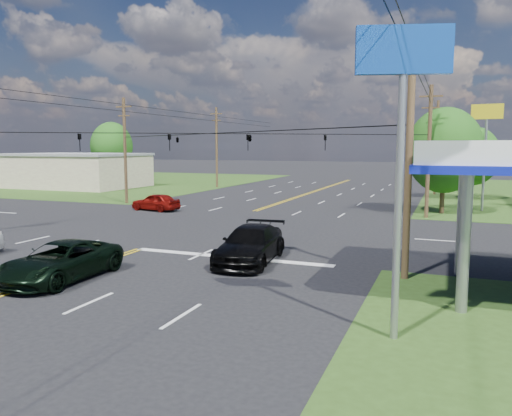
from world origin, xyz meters
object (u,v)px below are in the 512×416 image
at_px(pole_right_far, 436,146).
at_px(tree_far_l, 112,146).
at_px(pole_ne, 429,150).
at_px(pole_left_far, 217,146).
at_px(tree_right_b, 473,156).
at_px(retail_nw, 76,171).
at_px(tree_right_a, 444,150).
at_px(polesign_se, 402,94).
at_px(pole_nw, 125,149).
at_px(suv_black, 250,244).
at_px(pole_se, 409,154).
at_px(pickup_dkgreen, 61,261).

relative_size(pole_right_far, tree_far_l, 1.15).
distance_m(pole_ne, pole_right_far, 19.00).
distance_m(pole_left_far, tree_right_b, 29.79).
relative_size(pole_left_far, pole_right_far, 1.00).
height_order(retail_nw, pole_right_far, pole_right_far).
height_order(pole_right_far, tree_right_a, pole_right_far).
bearing_deg(retail_nw, pole_ne, -16.82).
bearing_deg(polesign_se, pole_right_far, 90.35).
relative_size(pole_nw, polesign_se, 1.16).
xyz_separation_m(pole_right_far, suv_black, (-6.74, -36.50, -4.36)).
bearing_deg(pole_right_far, tree_right_b, -48.81).
bearing_deg(pole_se, pole_right_far, 90.00).
height_order(pole_se, tree_right_b, pole_se).
distance_m(pole_se, suv_black, 7.91).
distance_m(pole_left_far, suv_black, 41.50).
relative_size(suv_black, polesign_se, 0.68).
bearing_deg(retail_nw, polesign_se, -40.92).
bearing_deg(pole_right_far, pole_se, -90.00).
xyz_separation_m(pole_nw, tree_right_b, (29.50, 15.00, -0.70)).
relative_size(pole_left_far, tree_right_a, 1.22).
relative_size(pole_ne, tree_right_a, 1.16).
distance_m(retail_nw, pole_right_far, 43.53).
bearing_deg(polesign_se, pickup_dkgreen, 173.28).
relative_size(pole_left_far, pickup_dkgreen, 1.87).
relative_size(pole_left_far, tree_far_l, 1.15).
relative_size(pole_nw, pole_left_far, 0.95).
xyz_separation_m(pickup_dkgreen, suv_black, (5.76, 5.50, 0.06)).
xyz_separation_m(pole_se, tree_right_a, (1.00, 21.00, -0.05)).
relative_size(retail_nw, pole_left_far, 1.60).
xyz_separation_m(pole_left_far, tree_right_b, (29.50, -4.00, -0.95)).
bearing_deg(tree_far_l, pole_se, -42.34).
bearing_deg(pole_se, pole_left_far, 125.10).
bearing_deg(suv_black, polesign_se, -49.97).
bearing_deg(pole_ne, pickup_dkgreen, -118.53).
distance_m(pole_nw, tree_right_b, 33.10).
height_order(pole_ne, tree_right_a, pole_ne).
xyz_separation_m(pole_se, pole_right_far, (0.00, 37.00, 0.25)).
distance_m(pole_ne, polesign_se, 24.55).
bearing_deg(pole_se, suv_black, 175.76).
distance_m(retail_nw, pickup_dkgreen, 47.20).
bearing_deg(polesign_se, retail_nw, 139.08).
xyz_separation_m(pole_left_far, polesign_se, (26.26, -43.50, 1.35)).
distance_m(pole_ne, pickup_dkgreen, 26.51).
height_order(pole_left_far, polesign_se, pole_left_far).
xyz_separation_m(tree_right_a, suv_black, (-7.74, -20.50, -4.06)).
bearing_deg(pole_nw, tree_far_l, 129.56).
distance_m(pole_ne, tree_right_b, 15.42).
bearing_deg(pole_right_far, pole_nw, -143.84).
relative_size(pole_se, tree_right_a, 1.16).
relative_size(pole_ne, tree_right_b, 1.34).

